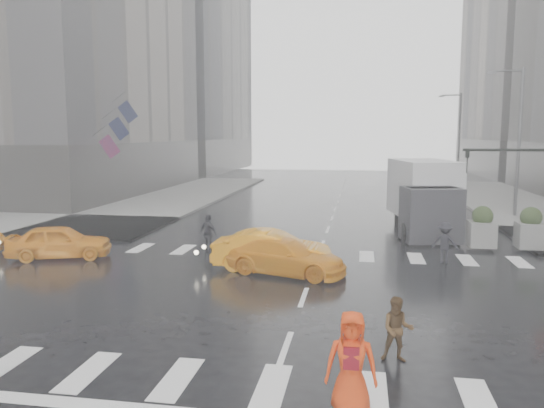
% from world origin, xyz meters
% --- Properties ---
extents(ground, '(120.00, 120.00, 0.00)m').
position_xyz_m(ground, '(0.00, 0.00, 0.00)').
color(ground, black).
rests_on(ground, ground).
extents(sidewalk_nw, '(35.00, 35.00, 0.15)m').
position_xyz_m(sidewalk_nw, '(-19.50, 17.50, 0.07)').
color(sidewalk_nw, slate).
rests_on(sidewalk_nw, ground).
extents(building_nw_far, '(26.05, 26.05, 44.00)m').
position_xyz_m(building_nw_far, '(-29.00, 56.00, 20.19)').
color(building_nw_far, slate).
rests_on(building_nw_far, ground).
extents(road_markings, '(18.00, 48.00, 0.01)m').
position_xyz_m(road_markings, '(0.00, 0.00, 0.01)').
color(road_markings, silver).
rests_on(road_markings, ground).
extents(traffic_signal_pole, '(4.45, 0.42, 4.50)m').
position_xyz_m(traffic_signal_pole, '(9.01, 8.01, 3.22)').
color(traffic_signal_pole, black).
rests_on(traffic_signal_pole, ground).
extents(street_lamp_near, '(2.15, 0.22, 9.00)m').
position_xyz_m(street_lamp_near, '(10.87, 18.00, 4.95)').
color(street_lamp_near, '#59595B').
rests_on(street_lamp_near, ground).
extents(street_lamp_far, '(2.15, 0.22, 9.00)m').
position_xyz_m(street_lamp_far, '(10.87, 38.00, 4.95)').
color(street_lamp_far, '#59595B').
rests_on(street_lamp_far, ground).
extents(planter_west, '(1.10, 1.10, 1.80)m').
position_xyz_m(planter_west, '(7.00, 8.20, 0.98)').
color(planter_west, slate).
rests_on(planter_west, ground).
extents(planter_mid, '(1.10, 1.10, 1.80)m').
position_xyz_m(planter_mid, '(9.00, 8.20, 0.98)').
color(planter_mid, slate).
rests_on(planter_mid, ground).
extents(flag_cluster, '(2.87, 3.06, 4.69)m').
position_xyz_m(flag_cluster, '(-15.08, 18.50, 5.64)').
color(flag_cluster, '#59595B').
rests_on(flag_cluster, ground).
extents(pedestrian_brown, '(0.72, 0.56, 1.48)m').
position_xyz_m(pedestrian_brown, '(2.57, -4.34, 0.74)').
color(pedestrian_brown, '#4B331A').
rests_on(pedestrian_brown, ground).
extents(pedestrian_orange, '(0.95, 0.62, 1.93)m').
position_xyz_m(pedestrian_orange, '(1.59, -6.80, 0.97)').
color(pedestrian_orange, red).
rests_on(pedestrian_orange, ground).
extents(pedestrian_far_a, '(1.14, 0.99, 1.66)m').
position_xyz_m(pedestrian_far_a, '(-4.70, 5.57, 0.83)').
color(pedestrian_far_a, black).
rests_on(pedestrian_far_a, ground).
extents(pedestrian_far_b, '(1.19, 0.90, 1.63)m').
position_xyz_m(pedestrian_far_b, '(5.02, 5.38, 0.81)').
color(pedestrian_far_b, black).
rests_on(pedestrian_far_b, ground).
extents(taxi_front, '(4.38, 2.85, 1.39)m').
position_xyz_m(taxi_front, '(-10.45, 3.58, 0.69)').
color(taxi_front, orange).
rests_on(taxi_front, ground).
extents(taxi_mid, '(4.46, 1.58, 1.47)m').
position_xyz_m(taxi_mid, '(-1.56, 3.29, 0.73)').
color(taxi_mid, orange).
rests_on(taxi_mid, ground).
extents(taxi_rear, '(4.28, 2.76, 1.30)m').
position_xyz_m(taxi_rear, '(-0.94, 2.69, 0.65)').
color(taxi_rear, orange).
rests_on(taxi_rear, ground).
extents(box_truck, '(2.62, 6.99, 3.71)m').
position_xyz_m(box_truck, '(4.94, 11.81, 1.98)').
color(box_truck, silver).
rests_on(box_truck, ground).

